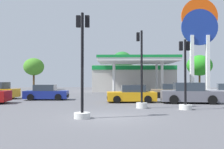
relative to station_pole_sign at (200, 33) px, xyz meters
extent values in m
plane|color=#56565B|center=(-10.61, -17.99, -7.61)|extent=(90.00, 90.00, 0.00)
cube|color=beige|center=(-7.74, 8.00, -5.65)|extent=(12.16, 6.77, 3.91)
cube|color=#148C38|center=(-7.74, 4.56, -4.05)|extent=(12.16, 0.12, 0.60)
cube|color=white|center=(-7.74, 0.67, -3.43)|extent=(9.52, 7.27, 0.35)
cube|color=#148C38|center=(-7.74, 0.67, -3.11)|extent=(9.62, 7.37, 0.30)
cylinder|color=silver|center=(-10.60, -1.33, -5.61)|extent=(0.32, 0.32, 4.00)
cylinder|color=silver|center=(-4.89, -1.33, -5.61)|extent=(0.32, 0.32, 4.00)
cylinder|color=silver|center=(-10.60, 2.67, -5.61)|extent=(0.32, 0.32, 4.00)
cylinder|color=silver|center=(-4.89, 2.67, -5.61)|extent=(0.32, 0.32, 4.00)
cube|color=#4C4C51|center=(-7.74, 0.67, -7.06)|extent=(0.90, 0.60, 1.10)
cube|color=white|center=(-0.97, -0.01, -3.94)|extent=(0.40, 0.56, 7.33)
cube|color=white|center=(0.97, -0.01, -3.94)|extent=(0.40, 0.56, 7.33)
cylinder|color=navy|center=(0.00, -0.01, 0.73)|extent=(4.50, 0.22, 4.50)
cylinder|color=#EA4C0C|center=(0.00, 0.01, 2.08)|extent=(4.50, 0.22, 4.50)
cube|color=white|center=(0.00, 0.05, 1.41)|extent=(4.14, 0.08, 0.81)
cylinder|color=black|center=(-15.53, -7.20, -7.31)|extent=(0.60, 0.24, 0.59)
cylinder|color=black|center=(-15.44, -8.79, -7.31)|extent=(0.60, 0.24, 0.59)
cylinder|color=black|center=(-17.93, -7.34, -7.31)|extent=(0.60, 0.24, 0.59)
cylinder|color=black|center=(-17.85, -8.93, -7.31)|extent=(0.60, 0.24, 0.59)
cube|color=navy|center=(-16.69, -8.07, -7.12)|extent=(3.97, 1.84, 0.70)
cube|color=#2D3842|center=(-16.83, -8.07, -6.51)|extent=(1.93, 1.54, 0.59)
cube|color=black|center=(-14.78, -7.96, -7.22)|extent=(0.20, 1.55, 0.22)
cylinder|color=black|center=(-10.24, -11.14, -7.31)|extent=(0.61, 0.24, 0.60)
cylinder|color=black|center=(-10.34, -9.53, -7.31)|extent=(0.61, 0.24, 0.60)
cylinder|color=black|center=(-7.80, -11.00, -7.31)|extent=(0.61, 0.24, 0.60)
cylinder|color=black|center=(-7.90, -9.38, -7.31)|extent=(0.61, 0.24, 0.60)
cube|color=orange|center=(-9.07, -10.26, -7.11)|extent=(4.03, 1.89, 0.71)
cube|color=#2D3842|center=(-8.93, -10.25, -6.49)|extent=(1.96, 1.57, 0.60)
cube|color=black|center=(-11.00, -10.38, -7.21)|extent=(0.21, 1.57, 0.23)
cylinder|color=black|center=(-0.73, -6.41, -7.29)|extent=(0.67, 0.39, 0.64)
cylinder|color=black|center=(-1.21, -8.04, -7.29)|extent=(0.67, 0.39, 0.64)
cylinder|color=black|center=(-20.87, -7.80, -7.27)|extent=(0.70, 0.28, 0.68)
cylinder|color=black|center=(-20.74, -5.96, -7.27)|extent=(0.70, 0.28, 0.68)
cylinder|color=black|center=(-6.06, -5.79, -7.31)|extent=(0.62, 0.27, 0.60)
cylinder|color=black|center=(-5.89, -4.19, -7.31)|extent=(0.62, 0.27, 0.60)
cylinder|color=black|center=(-3.64, -6.06, -7.31)|extent=(0.62, 0.27, 0.60)
cylinder|color=black|center=(-3.47, -4.46, -7.31)|extent=(0.62, 0.27, 0.60)
cube|color=#8C7556|center=(-4.76, -5.13, -7.11)|extent=(4.08, 2.07, 0.71)
cube|color=#2D3842|center=(-4.63, -5.14, -6.50)|extent=(2.02, 1.66, 0.60)
cube|color=black|center=(-6.68, -4.91, -7.22)|extent=(0.28, 1.57, 0.22)
cylinder|color=black|center=(-2.93, -10.07, -7.26)|extent=(0.71, 0.30, 0.69)
cylinder|color=black|center=(-3.11, -11.91, -7.26)|extent=(0.71, 0.30, 0.69)
cylinder|color=black|center=(-5.73, -9.79, -7.26)|extent=(0.71, 0.30, 0.69)
cylinder|color=black|center=(-5.91, -11.64, -7.26)|extent=(0.71, 0.30, 0.69)
cube|color=slate|center=(-4.42, -10.85, -7.04)|extent=(4.70, 2.33, 0.82)
cube|color=#2D3842|center=(-4.58, -10.84, -6.32)|extent=(2.31, 1.89, 0.69)
cube|color=black|center=(-2.20, -11.07, -7.15)|extent=(0.30, 1.81, 0.26)
cylinder|color=black|center=(-19.72, -10.49, -7.26)|extent=(0.72, 0.31, 0.70)
cylinder|color=silver|center=(-5.97, -15.00, -7.45)|extent=(0.80, 0.80, 0.31)
cylinder|color=black|center=(-5.97, -15.00, -5.26)|extent=(0.14, 0.14, 4.07)
cube|color=black|center=(-6.19, -14.84, -3.62)|extent=(0.21, 0.20, 0.57)
sphere|color=red|center=(-6.19, -14.72, -3.44)|extent=(0.15, 0.15, 0.15)
sphere|color=#D89E0C|center=(-6.19, -14.72, -3.62)|extent=(0.15, 0.15, 0.15)
sphere|color=green|center=(-6.19, -14.72, -3.80)|extent=(0.15, 0.15, 0.15)
cube|color=black|center=(-5.75, -14.84, -3.62)|extent=(0.21, 0.20, 0.57)
sphere|color=red|center=(-5.75, -14.72, -3.44)|extent=(0.15, 0.15, 0.15)
sphere|color=#D89E0C|center=(-5.75, -14.72, -3.62)|extent=(0.15, 0.15, 0.15)
sphere|color=green|center=(-5.75, -14.72, -3.80)|extent=(0.15, 0.15, 0.15)
cylinder|color=silver|center=(-11.92, -18.53, -7.47)|extent=(0.79, 0.79, 0.28)
cylinder|color=black|center=(-11.92, -18.53, -4.90)|extent=(0.14, 0.14, 4.85)
cube|color=black|center=(-12.14, -18.37, -2.87)|extent=(0.21, 0.20, 0.57)
sphere|color=red|center=(-12.14, -18.25, -2.69)|extent=(0.15, 0.15, 0.15)
sphere|color=#D89E0C|center=(-12.14, -18.25, -2.87)|extent=(0.15, 0.15, 0.15)
sphere|color=green|center=(-12.14, -18.25, -3.05)|extent=(0.15, 0.15, 0.15)
cube|color=black|center=(-11.70, -18.37, -2.87)|extent=(0.21, 0.20, 0.57)
sphere|color=red|center=(-11.70, -18.25, -2.69)|extent=(0.15, 0.15, 0.15)
sphere|color=#D89E0C|center=(-11.70, -18.25, -2.87)|extent=(0.15, 0.15, 0.15)
sphere|color=green|center=(-11.70, -18.25, -3.05)|extent=(0.15, 0.15, 0.15)
cylinder|color=silver|center=(-8.62, -14.30, -7.43)|extent=(0.72, 0.72, 0.36)
cylinder|color=black|center=(-8.62, -14.30, -4.88)|extent=(0.14, 0.14, 4.73)
cube|color=black|center=(-8.84, -14.14, -2.90)|extent=(0.21, 0.20, 0.57)
sphere|color=red|center=(-8.84, -14.02, -2.72)|extent=(0.15, 0.15, 0.15)
sphere|color=#D89E0C|center=(-8.84, -14.02, -2.90)|extent=(0.15, 0.15, 0.15)
sphere|color=green|center=(-8.84, -14.02, -3.08)|extent=(0.15, 0.15, 0.15)
cylinder|color=brown|center=(-25.24, 13.44, -6.22)|extent=(0.35, 0.35, 2.78)
ellipsoid|color=#438526|center=(-25.24, 13.44, -3.47)|extent=(3.62, 3.62, 3.11)
cylinder|color=brown|center=(-9.27, 14.07, -5.78)|extent=(0.35, 0.35, 3.66)
ellipsoid|color=#246F2C|center=(-9.27, 14.07, -2.52)|extent=(3.81, 3.81, 3.66)
cylinder|color=brown|center=(3.93, 11.79, -6.28)|extent=(0.32, 0.32, 2.66)
ellipsoid|color=#278F1F|center=(3.93, 11.79, -3.35)|extent=(4.26, 4.26, 3.52)
camera|label=1|loc=(-10.24, -30.31, -5.71)|focal=39.19mm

